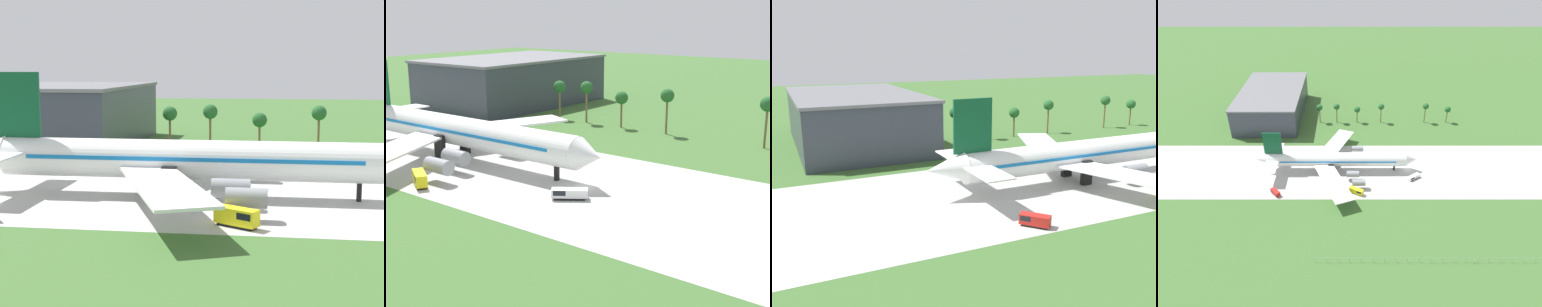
% 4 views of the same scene
% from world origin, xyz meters
% --- Properties ---
extents(jet_airliner, '(76.79, 61.89, 20.31)m').
position_xyz_m(jet_airliner, '(-34.84, -0.26, 6.10)').
color(jet_airliner, white).
rests_on(jet_airliner, ground_plane).
extents(catering_van, '(4.96, 5.27, 2.16)m').
position_xyz_m(catering_van, '(-60.38, -18.43, 1.18)').
color(catering_van, black).
rests_on(catering_van, ground_plane).
extents(terminal_building, '(36.72, 61.20, 16.38)m').
position_xyz_m(terminal_building, '(-75.44, 60.15, 8.20)').
color(terminal_building, '#333842').
rests_on(terminal_building, ground_plane).
extents(palm_tree_row, '(79.10, 3.60, 12.37)m').
position_xyz_m(palm_tree_row, '(-11.41, 49.15, 9.31)').
color(palm_tree_row, brown).
rests_on(palm_tree_row, ground_plane).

